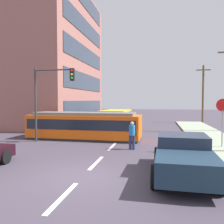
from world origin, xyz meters
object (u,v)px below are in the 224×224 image
city_bus (116,118)px  stop_sign (223,113)px  streetcar_tram (84,125)px  traffic_light_mast (50,90)px  utility_pole_far (203,93)px  pedestrian_crossing (132,134)px  parked_sedan_far (85,120)px  parked_sedan_mid (72,125)px  pickup_truck_parked (183,156)px

city_bus → stop_sign: bearing=-47.8°
city_bus → streetcar_tram: bearing=-100.0°
streetcar_tram → stop_sign: 9.55m
city_bus → traffic_light_mast: bearing=-109.8°
city_bus → traffic_light_mast: (-3.10, -8.62, 2.57)m
stop_sign → utility_pole_far: utility_pole_far is taller
pedestrian_crossing → parked_sedan_far: 14.55m
parked_sedan_mid → parked_sedan_far: bearing=95.5°
pedestrian_crossing → parked_sedan_mid: 9.61m
pickup_truck_parked → utility_pole_far: (4.84, 23.36, 3.11)m
parked_sedan_mid → pedestrian_crossing: bearing=-48.3°
pedestrian_crossing → utility_pole_far: (7.30, 18.76, 2.97)m
streetcar_tram → traffic_light_mast: bearing=-137.3°
parked_sedan_mid → traffic_light_mast: size_ratio=0.89×
stop_sign → streetcar_tram: bearing=167.7°
utility_pole_far → streetcar_tram: bearing=-125.9°
traffic_light_mast → parked_sedan_mid: bearing=95.3°
pedestrian_crossing → city_bus: bearing=105.3°
traffic_light_mast → utility_pole_far: 21.73m
pickup_truck_parked → parked_sedan_mid: bearing=126.9°
city_bus → parked_sedan_mid: city_bus is taller
parked_sedan_far → stop_sign: (12.23, -11.61, 1.57)m
parked_sedan_mid → parked_sedan_far: same height
streetcar_tram → city_bus: size_ratio=1.63×
parked_sedan_mid → parked_sedan_far: size_ratio=1.02×
parked_sedan_mid → traffic_light_mast: (0.53, -5.71, 3.04)m
city_bus → parked_sedan_mid: size_ratio=1.13×
city_bus → traffic_light_mast: traffic_light_mast is taller
streetcar_tram → utility_pole_far: size_ratio=1.14×
parked_sedan_far → stop_sign: bearing=-43.5°
parked_sedan_mid → pickup_truck_parked: bearing=-53.1°
traffic_light_mast → utility_pole_far: (13.15, 17.30, 0.25)m
city_bus → parked_sedan_far: city_bus is taller
pedestrian_crossing → traffic_light_mast: size_ratio=0.32×
streetcar_tram → pickup_truck_parked: streetcar_tram is taller
traffic_light_mast → streetcar_tram: bearing=42.7°
parked_sedan_mid → utility_pole_far: utility_pole_far is taller
streetcar_tram → parked_sedan_far: (-2.96, 9.58, -0.42)m
pedestrian_crossing → pickup_truck_parked: pedestrian_crossing is taller
pickup_truck_parked → stop_sign: (2.85, 5.79, 1.40)m
utility_pole_far → city_bus: bearing=-139.2°
city_bus → utility_pole_far: utility_pole_far is taller
streetcar_tram → parked_sedan_mid: streetcar_tram is taller
parked_sedan_mid → stop_sign: size_ratio=1.61×
pickup_truck_parked → streetcar_tram: bearing=129.4°
stop_sign → parked_sedan_far: bearing=136.5°
streetcar_tram → parked_sedan_mid: bearing=121.4°
stop_sign → utility_pole_far: size_ratio=0.39×
parked_sedan_mid → streetcar_tram: bearing=-58.6°
city_bus → pickup_truck_parked: size_ratio=1.03×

